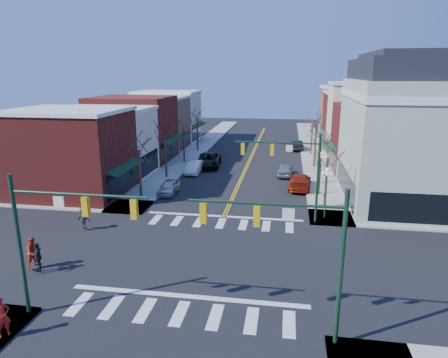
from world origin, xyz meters
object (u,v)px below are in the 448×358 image
at_px(pedestrian_red_a, 2,317).
at_px(pedestrian_red_b, 34,252).
at_px(lamppost_corner, 327,184).
at_px(car_left_far, 208,160).
at_px(lamppost_midblock, 321,166).
at_px(car_left_near, 169,187).
at_px(victorian_corner, 419,130).
at_px(car_left_mid, 195,167).
at_px(pedestrian_dark_b, 84,218).
at_px(car_right_near, 300,181).
at_px(pedestrian_dark_a, 38,257).
at_px(car_right_mid, 285,170).
at_px(car_right_far, 297,145).

height_order(pedestrian_red_a, pedestrian_red_b, pedestrian_red_b).
height_order(lamppost_corner, car_left_far, lamppost_corner).
distance_m(lamppost_corner, lamppost_midblock, 6.50).
bearing_deg(pedestrian_red_a, car_left_near, 37.45).
height_order(victorian_corner, car_left_near, victorian_corner).
relative_size(lamppost_corner, car_left_mid, 0.99).
distance_m(lamppost_corner, pedestrian_dark_b, 19.06).
distance_m(car_left_mid, pedestrian_red_a, 31.15).
xyz_separation_m(victorian_corner, car_left_near, (-22.90, -1.17, -5.98)).
bearing_deg(victorian_corner, car_right_near, 165.22).
bearing_deg(pedestrian_dark_a, pedestrian_red_a, -7.39).
bearing_deg(lamppost_corner, car_right_mid, 104.01).
bearing_deg(car_right_near, pedestrian_dark_b, 44.27).
bearing_deg(pedestrian_dark_a, car_left_far, 143.66).
bearing_deg(car_left_mid, lamppost_corner, -42.61).
distance_m(car_left_far, pedestrian_dark_b, 22.66).
bearing_deg(pedestrian_red_a, car_right_near, 12.36).
xyz_separation_m(car_left_near, pedestrian_red_b, (-3.53, -16.39, 0.44)).
distance_m(car_right_near, car_right_far, 21.27).
xyz_separation_m(victorian_corner, pedestrian_red_b, (-26.43, -17.56, -5.54)).
bearing_deg(car_right_mid, pedestrian_red_b, 62.04).
bearing_deg(victorian_corner, car_right_mid, 146.92).
relative_size(lamppost_corner, car_left_near, 1.09).
xyz_separation_m(car_left_near, pedestrian_dark_a, (-3.01, -16.78, 0.37)).
bearing_deg(car_right_mid, lamppost_midblock, 117.90).
height_order(car_left_mid, pedestrian_dark_a, pedestrian_dark_a).
relative_size(car_right_mid, pedestrian_red_b, 2.16).
bearing_deg(pedestrian_red_a, lamppost_corner, -1.33).
height_order(victorian_corner, car_left_mid, victorian_corner).
xyz_separation_m(lamppost_corner, pedestrian_dark_b, (-18.20, -5.31, -1.97)).
bearing_deg(car_right_far, pedestrian_dark_b, 58.97).
height_order(lamppost_corner, pedestrian_red_b, lamppost_corner).
bearing_deg(pedestrian_dark_a, lamppost_corner, 96.95).
distance_m(victorian_corner, pedestrian_red_a, 34.11).
distance_m(car_left_near, pedestrian_dark_b, 10.76).
bearing_deg(pedestrian_dark_b, lamppost_midblock, -135.52).
relative_size(car_right_far, pedestrian_red_a, 2.39).
height_order(car_right_near, pedestrian_red_a, pedestrian_red_a).
height_order(lamppost_midblock, car_right_near, lamppost_midblock).
bearing_deg(car_left_near, car_right_far, 63.29).
bearing_deg(pedestrian_dark_a, pedestrian_dark_b, 157.85).
relative_size(pedestrian_red_a, pedestrian_dark_a, 1.07).
xyz_separation_m(car_left_near, pedestrian_dark_b, (-3.60, -10.14, 0.31)).
height_order(pedestrian_red_a, pedestrian_dark_b, pedestrian_red_a).
xyz_separation_m(lamppost_corner, pedestrian_red_b, (-18.13, -11.56, -1.84)).
relative_size(car_left_mid, pedestrian_dark_b, 2.60).
distance_m(car_left_mid, car_right_mid, 10.60).
relative_size(pedestrian_dark_a, pedestrian_dark_b, 1.07).
distance_m(lamppost_corner, car_right_mid, 14.22).
distance_m(lamppost_midblock, car_left_far, 16.69).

